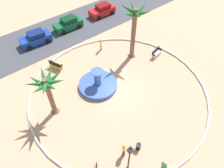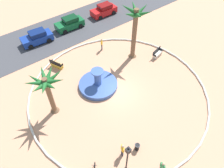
% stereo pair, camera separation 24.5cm
% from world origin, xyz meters
% --- Properties ---
extents(ground_plane, '(80.00, 80.00, 0.00)m').
position_xyz_m(ground_plane, '(0.00, 0.00, 0.00)').
color(ground_plane, tan).
extents(plaza_curb, '(18.65, 18.65, 0.20)m').
position_xyz_m(plaza_curb, '(0.00, 0.00, 0.10)').
color(plaza_curb, silver).
rests_on(plaza_curb, ground).
extents(street_asphalt, '(48.00, 8.00, 0.03)m').
position_xyz_m(street_asphalt, '(0.00, 13.72, 0.01)').
color(street_asphalt, '#424247').
rests_on(street_asphalt, ground).
extents(fountain, '(4.14, 4.14, 2.30)m').
position_xyz_m(fountain, '(-1.16, 1.98, 0.32)').
color(fountain, '#38569E').
rests_on(fountain, ground).
extents(palm_tree_near_fountain, '(3.44, 3.44, 6.56)m').
position_xyz_m(palm_tree_near_fountain, '(5.09, 3.49, 4.56)').
color(palm_tree_near_fountain, brown).
rests_on(palm_tree_near_fountain, ground).
extents(palm_tree_by_curb, '(3.43, 3.47, 4.81)m').
position_xyz_m(palm_tree_by_curb, '(-6.38, 1.95, 3.68)').
color(palm_tree_by_curb, brown).
rests_on(palm_tree_by_curb, ground).
extents(bench_east, '(1.10, 1.67, 1.00)m').
position_xyz_m(bench_east, '(-3.25, 7.40, 0.35)').
color(bench_east, gold).
rests_on(bench_east, ground).
extents(bench_west, '(1.67, 0.82, 1.00)m').
position_xyz_m(bench_west, '(7.50, 1.59, 0.35)').
color(bench_west, beige).
rests_on(bench_west, ground).
extents(lamppost, '(0.32, 0.32, 3.96)m').
position_xyz_m(lamppost, '(-4.64, -6.73, 2.32)').
color(lamppost, black).
rests_on(lamppost, ground).
extents(trash_bin, '(0.46, 0.46, 0.73)m').
position_xyz_m(trash_bin, '(-2.72, -5.93, 0.39)').
color(trash_bin, black).
rests_on(trash_bin, ground).
extents(person_cyclist_helmet, '(0.24, 0.53, 1.67)m').
position_xyz_m(person_cyclist_helmet, '(-2.55, -8.50, 0.94)').
color(person_cyclist_helmet, '#33333D').
rests_on(person_cyclist_helmet, ground).
extents(person_cyclist_photo, '(0.31, 0.50, 1.67)m').
position_xyz_m(person_cyclist_photo, '(-4.05, -5.56, 0.94)').
color(person_cyclist_photo, '#33333D').
rests_on(person_cyclist_photo, ground).
extents(person_pedestrian_stroll, '(0.37, 0.43, 1.66)m').
position_xyz_m(person_pedestrian_stroll, '(2.84, 6.81, 0.93)').
color(person_pedestrian_stroll, '#33333D').
rests_on(person_pedestrian_stroll, ground).
extents(parked_car_leftmost, '(4.11, 2.13, 1.67)m').
position_xyz_m(parked_car_leftmost, '(-2.94, 13.23, 0.78)').
color(parked_car_leftmost, navy).
rests_on(parked_car_leftmost, ground).
extents(parked_car_second, '(4.04, 2.00, 1.67)m').
position_xyz_m(parked_car_second, '(2.14, 13.54, 0.78)').
color(parked_car_second, '#145B2D').
rests_on(parked_car_second, ground).
extents(parked_car_third, '(4.03, 1.98, 1.67)m').
position_xyz_m(parked_car_third, '(8.14, 13.55, 0.78)').
color(parked_car_third, red).
rests_on(parked_car_third, ground).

